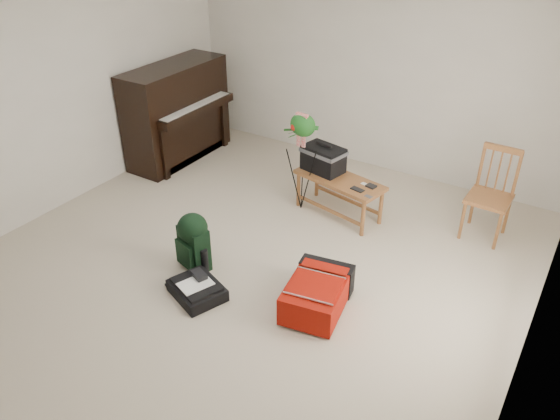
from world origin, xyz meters
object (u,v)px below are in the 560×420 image
Objects in this scene: red_suitcase at (320,291)px; green_backpack at (193,239)px; bench at (326,166)px; black_duffel at (197,289)px; dining_chair at (490,195)px; flower_stand at (302,163)px; piano at (178,115)px.

green_backpack is at bearing 176.87° from red_suitcase.
bench is 2.02m from black_duffel.
flower_stand reaches higher than dining_chair.
piano reaches higher than red_suitcase.
dining_chair is at bearing 26.69° from bench.
dining_chair is (1.66, 0.45, -0.08)m from bench.
red_suitcase is at bearing -28.77° from piano.
black_duffel is at bearing -85.72° from bench.
green_backpack is (1.77, -1.83, -0.27)m from piano.
bench is 1.38× the size of red_suitcase.
black_duffel is (-0.99, -0.47, -0.09)m from red_suitcase.
piano is 1.56× the size of dining_chair.
dining_chair is 3.03m from green_backpack.
green_backpack is at bearing -135.44° from dining_chair.
piano is at bearing 177.14° from flower_stand.
piano is at bearing 141.22° from red_suitcase.
dining_chair is 1.98m from flower_stand.
flower_stand is at bearing -8.69° from piano.
black_duffel is (-0.25, -1.95, -0.47)m from bench.
piano reaches higher than dining_chair.
black_duffel is (2.06, -2.15, -0.53)m from piano.
dining_chair is (3.97, 0.25, -0.13)m from piano.
piano is 1.27× the size of flower_stand.
piano is at bearing 149.24° from green_backpack.
green_backpack is 1.56m from flower_stand.
red_suitcase is at bearing 22.06° from green_backpack.
red_suitcase is at bearing 46.59° from black_duffel.
bench is at bearing 103.69° from black_duffel.
dining_chair is 1.63× the size of green_backpack.
bench is at bearing 31.42° from flower_stand.
bench is 0.90× the size of flower_stand.
dining_chair reaches higher than green_backpack.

